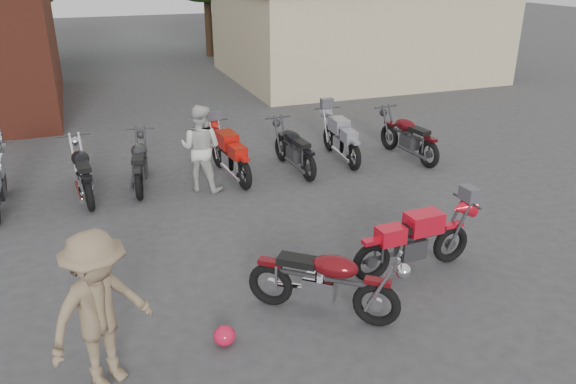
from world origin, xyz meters
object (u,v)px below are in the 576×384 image
object	(u,v)px
row_bike_4	(230,151)
row_bike_7	(408,134)
person_light	(201,148)
row_bike_3	(140,161)
sportbike	(416,237)
row_bike_2	(82,169)
row_bike_5	(294,146)
person_tan	(100,311)
vintage_motorcycle	(326,277)
helmet	(224,336)
row_bike_6	(341,136)

from	to	relation	value
row_bike_4	row_bike_7	bearing A→B (deg)	-99.61
person_light	row_bike_7	world-z (taller)	person_light
row_bike_3	row_bike_7	xyz separation A→B (m)	(6.41, -0.39, 0.03)
sportbike	row_bike_2	world-z (taller)	row_bike_2
row_bike_5	row_bike_7	xyz separation A→B (m)	(2.95, -0.16, 0.02)
sportbike	person_tan	bearing A→B (deg)	-171.12
vintage_motorcycle	helmet	xyz separation A→B (m)	(-1.47, -0.14, -0.48)
person_tan	row_bike_4	distance (m)	6.72
row_bike_3	row_bike_5	bearing A→B (deg)	-84.12
person_tan	row_bike_3	xyz separation A→B (m)	(1.11, 6.13, -0.40)
helmet	row_bike_4	distance (m)	6.01
helmet	row_bike_2	size ratio (longest dim) A/B	0.14
row_bike_2	row_bike_5	xyz separation A→B (m)	(4.64, -0.05, -0.01)
vintage_motorcycle	person_light	xyz separation A→B (m)	(-0.58, 5.15, 0.32)
person_light	row_bike_5	bearing A→B (deg)	-135.29
vintage_motorcycle	row_bike_3	xyz separation A→B (m)	(-1.80, 5.79, -0.02)
helmet	row_bike_2	world-z (taller)	row_bike_2
row_bike_3	row_bike_6	distance (m)	4.81
row_bike_5	person_light	bearing A→B (deg)	96.21
row_bike_3	person_light	bearing A→B (deg)	-108.03
row_bike_7	person_tan	bearing A→B (deg)	120.29
helmet	person_tan	world-z (taller)	person_tan
vintage_motorcycle	helmet	bearing A→B (deg)	-135.15
row_bike_2	row_bike_3	xyz separation A→B (m)	(1.17, 0.18, -0.02)
person_tan	row_bike_4	world-z (taller)	person_tan
helmet	row_bike_3	world-z (taller)	row_bike_3
row_bike_3	row_bike_4	world-z (taller)	row_bike_4
sportbike	row_bike_4	distance (m)	5.28
sportbike	row_bike_2	bearing A→B (deg)	131.24
row_bike_3	row_bike_4	distance (m)	1.96
vintage_motorcycle	person_light	distance (m)	5.19
person_light	row_bike_2	distance (m)	2.46
sportbike	row_bike_7	world-z (taller)	row_bike_7
person_tan	row_bike_3	size ratio (longest dim) A/B	0.97
helmet	row_bike_7	bearing A→B (deg)	42.30
helmet	row_bike_7	world-z (taller)	row_bike_7
helmet	vintage_motorcycle	bearing A→B (deg)	5.36
row_bike_3	row_bike_5	distance (m)	3.47
person_tan	row_bike_2	xyz separation A→B (m)	(-0.06, 5.95, -0.38)
vintage_motorcycle	sportbike	world-z (taller)	vintage_motorcycle
row_bike_2	row_bike_4	world-z (taller)	row_bike_4
person_tan	row_bike_6	world-z (taller)	person_tan
vintage_motorcycle	row_bike_4	size ratio (longest dim) A/B	0.99
row_bike_5	vintage_motorcycle	bearing A→B (deg)	159.18
vintage_motorcycle	sportbike	distance (m)	1.92
vintage_motorcycle	row_bike_5	xyz separation A→B (m)	(1.67, 5.56, -0.02)
person_light	row_bike_5	size ratio (longest dim) A/B	0.91
helmet	row_bike_5	world-z (taller)	row_bike_5
sportbike	person_tan	world-z (taller)	person_tan
person_light	row_bike_5	xyz separation A→B (m)	(2.25, 0.41, -0.34)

